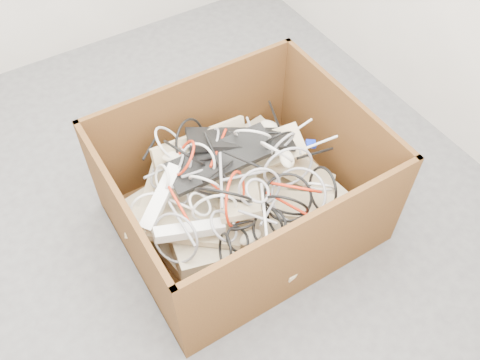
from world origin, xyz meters
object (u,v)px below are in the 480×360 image
cardboard_box (240,204)px  power_strip_right (189,230)px  power_strip_left (161,197)px  vga_plug (311,144)px

cardboard_box → power_strip_right: cardboard_box is taller
power_strip_left → vga_plug: size_ratio=6.82×
power_strip_left → power_strip_right: size_ratio=1.05×
cardboard_box → power_strip_left: (-0.35, 0.07, 0.22)m
power_strip_left → vga_plug: bearing=-40.9°
power_strip_right → vga_plug: size_ratio=6.51×
power_strip_left → power_strip_right: power_strip_left is taller
cardboard_box → power_strip_right: 0.39m
cardboard_box → vga_plug: bearing=1.1°
power_strip_right → power_strip_left: bearing=114.2°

